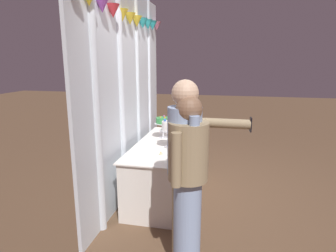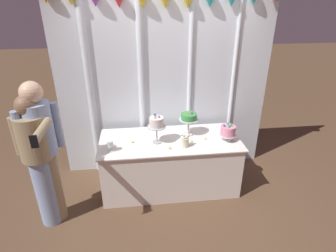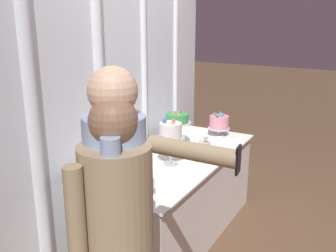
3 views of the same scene
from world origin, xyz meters
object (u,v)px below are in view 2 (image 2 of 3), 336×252
Objects in this scene: wine_glass at (110,144)px; tealight_far_right at (205,138)px; tealight_far_left at (132,142)px; guest_girl_blue_dress at (39,158)px; cake_table at (170,163)px; cake_display_rightmost at (228,131)px; cake_display_leftmost at (156,123)px; tealight_near_right at (192,141)px; flower_vase at (185,142)px; cake_display_center at (189,118)px; tealight_near_left at (170,148)px; guest_man_dark_suit at (44,149)px.

tealight_far_right is at bearing 8.00° from wine_glass.
tealight_far_left is 1.12m from guest_girl_blue_dress.
cake_table is 0.92m from cake_display_rightmost.
cake_display_leftmost is 0.53m from tealight_near_right.
flower_vase is at bearing -23.19° from cake_display_leftmost.
cake_display_rightmost reaches higher than tealight_far_left.
cake_display_center is at bearing 139.68° from tealight_far_right.
cake_display_center reaches higher than tealight_far_right.
cake_display_center is 0.53m from tealight_near_left.
guest_man_dark_suit is (-0.95, -0.44, 0.22)m from tealight_far_left.
tealight_near_left reaches higher than cake_table.
wine_glass is 0.74m from guest_man_dark_suit.
tealight_far_right is 0.03× the size of guest_girl_blue_dress.
flower_vase is 4.98× the size of tealight_near_right.
tealight_far_left reaches higher than tealight_near_right.
cake_table is at bearing 15.74° from wine_glass.
flower_vase is at bearing 9.47° from tealight_near_left.
cake_display_center is 1.79× the size of flower_vase.
cake_display_leftmost is 0.70m from tealight_far_right.
cake_display_rightmost reaches higher than wine_glass.
tealight_far_left is 1.07m from guest_man_dark_suit.
cake_display_center is at bearing 19.64° from guest_girl_blue_dress.
cake_display_center is at bearing 10.86° from tealight_far_left.
guest_girl_blue_dress is (-1.01, -0.49, 0.13)m from tealight_far_left.
wine_glass reaches higher than tealight_near_right.
tealight_near_right is at bearing 45.14° from flower_vase.
cake_display_rightmost reaches higher than tealight_far_right.
guest_girl_blue_dress reaches higher than tealight_near_left.
cake_display_center is 7.27× the size of tealight_near_left.
cake_display_center is 0.55m from cake_display_rightmost.
tealight_near_left is at bearing -170.53° from flower_vase.
wine_glass is 0.74× the size of flower_vase.
guest_man_dark_suit reaches higher than flower_vase.
guest_man_dark_suit is at bearing -168.06° from tealight_near_right.
tealight_far_right reaches higher than cake_table.
guest_girl_blue_dress is (-1.33, -0.46, -0.14)m from cake_display_leftmost.
tealight_far_left and tealight_near_left have the same top height.
tealight_near_right is at bearing -5.67° from cake_display_leftmost.
flower_vase reaches higher than tealight_near_left.
wine_glass is (-0.59, -0.16, -0.18)m from cake_display_leftmost.
guest_girl_blue_dress is (-1.78, -0.41, 0.13)m from tealight_near_right.
wine_glass is at bearing 20.21° from guest_man_dark_suit.
guest_girl_blue_dress is 0.93× the size of guest_man_dark_suit.
tealight_far_right is (0.97, -0.01, -0.00)m from tealight_far_left.
cake_table is 0.52m from flower_vase.
cake_display_rightmost is 1.27m from tealight_far_left.
tealight_near_left is at bearing -98.03° from cake_table.
tealight_near_left is (-0.20, -0.03, -0.06)m from flower_vase.
tealight_far_right is at bearing 13.45° from guest_girl_blue_dress.
tealight_far_left is 1.21× the size of tealight_near_right.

